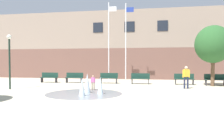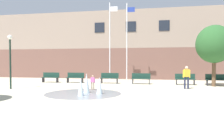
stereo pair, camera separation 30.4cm
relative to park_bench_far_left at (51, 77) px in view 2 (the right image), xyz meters
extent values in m
plane|color=#BCB299|center=(6.90, -10.26, -0.48)|extent=(100.00, 100.00, 0.00)
cube|color=brown|center=(6.90, 8.01, 1.23)|extent=(36.00, 6.00, 3.41)
cube|color=gray|center=(6.90, 8.01, 5.02)|extent=(36.00, 6.00, 4.17)
cube|color=#1E232D|center=(3.40, 4.99, 5.23)|extent=(1.10, 0.06, 1.10)
cube|color=#1E232D|center=(6.90, 4.99, 5.23)|extent=(1.10, 0.06, 1.10)
cube|color=#1E232D|center=(10.40, 4.99, 5.23)|extent=(1.10, 0.06, 1.10)
cylinder|color=gray|center=(5.30, -6.30, -0.48)|extent=(4.52, 4.52, 0.01)
cone|color=silver|center=(6.29, -6.31, 0.03)|extent=(0.36, 0.36, 1.02)
cone|color=silver|center=(5.44, -7.15, 0.02)|extent=(0.36, 0.36, 1.00)
cone|color=silver|center=(5.39, -5.96, 0.12)|extent=(0.39, 0.39, 1.20)
cube|color=#28282D|center=(-0.70, -0.06, -0.26)|extent=(0.06, 0.40, 0.44)
cube|color=#28282D|center=(0.70, -0.06, -0.26)|extent=(0.06, 0.40, 0.44)
cube|color=#19382D|center=(0.00, -0.06, -0.01)|extent=(1.60, 0.44, 0.05)
cube|color=#19382D|center=(0.00, 0.14, 0.22)|extent=(1.60, 0.04, 0.42)
cube|color=#28282D|center=(1.65, 0.11, -0.26)|extent=(0.06, 0.40, 0.44)
cube|color=#28282D|center=(3.05, 0.11, -0.26)|extent=(0.06, 0.40, 0.44)
cube|color=#19382D|center=(2.35, 0.11, -0.01)|extent=(1.60, 0.44, 0.05)
cube|color=#19382D|center=(2.35, 0.31, 0.22)|extent=(1.60, 0.04, 0.42)
cube|color=#28282D|center=(4.84, 0.12, -0.26)|extent=(0.06, 0.40, 0.44)
cube|color=#28282D|center=(6.24, 0.12, -0.26)|extent=(0.06, 0.40, 0.44)
cube|color=#19382D|center=(5.54, 0.12, -0.01)|extent=(1.60, 0.44, 0.05)
cube|color=#19382D|center=(5.54, 0.32, 0.22)|extent=(1.60, 0.04, 0.42)
cube|color=#28282D|center=(7.62, 0.03, -0.26)|extent=(0.06, 0.40, 0.44)
cube|color=#28282D|center=(9.02, 0.03, -0.26)|extent=(0.06, 0.40, 0.44)
cube|color=#19382D|center=(8.32, 0.03, -0.01)|extent=(1.60, 0.44, 0.05)
cube|color=#19382D|center=(8.32, 0.23, 0.22)|extent=(1.60, 0.04, 0.42)
cube|color=#28282D|center=(11.24, 0.09, -0.26)|extent=(0.06, 0.40, 0.44)
cube|color=#28282D|center=(12.64, 0.09, -0.26)|extent=(0.06, 0.40, 0.44)
cube|color=#19382D|center=(11.94, 0.09, -0.01)|extent=(1.60, 0.44, 0.05)
cube|color=#19382D|center=(11.94, 0.29, 0.22)|extent=(1.60, 0.04, 0.42)
cube|color=#28282D|center=(13.59, -0.12, -0.26)|extent=(0.06, 0.40, 0.44)
cube|color=#19382D|center=(14.29, -0.12, -0.01)|extent=(1.60, 0.44, 0.05)
cube|color=#19382D|center=(14.29, 0.08, 0.22)|extent=(1.60, 0.04, 0.42)
cylinder|color=#1E233D|center=(11.54, -2.72, -0.06)|extent=(0.12, 0.12, 0.84)
cylinder|color=#1E233D|center=(11.76, -2.72, -0.06)|extent=(0.12, 0.12, 0.84)
cube|color=gold|center=(11.65, -2.72, 0.63)|extent=(0.39, 0.31, 0.54)
sphere|color=beige|center=(11.65, -2.72, 1.01)|extent=(0.21, 0.21, 0.21)
cylinder|color=gold|center=(11.44, -2.72, 0.58)|extent=(0.08, 0.08, 0.55)
cylinder|color=gold|center=(11.86, -2.72, 0.58)|extent=(0.08, 0.08, 0.55)
cylinder|color=#89755B|center=(5.32, -4.58, -0.22)|extent=(0.07, 0.07, 0.52)
cylinder|color=#89755B|center=(5.45, -4.58, -0.22)|extent=(0.07, 0.07, 0.52)
cube|color=pink|center=(5.38, -4.58, 0.21)|extent=(0.22, 0.15, 0.33)
sphere|color=tan|center=(5.38, -4.58, 0.44)|extent=(0.13, 0.13, 0.13)
cylinder|color=pink|center=(5.25, -4.58, 0.17)|extent=(0.05, 0.05, 0.34)
cylinder|color=pink|center=(5.51, -4.58, 0.17)|extent=(0.05, 0.05, 0.34)
cylinder|color=silver|center=(5.17, 2.13, 3.33)|extent=(0.10, 0.10, 7.61)
cube|color=silver|center=(5.57, 2.13, 6.51)|extent=(0.70, 0.02, 0.45)
cylinder|color=silver|center=(6.83, 2.13, 3.26)|extent=(0.10, 0.10, 7.47)
cube|color=#233893|center=(7.23, 2.13, 6.37)|extent=(0.70, 0.02, 0.45)
cylinder|color=#192D23|center=(-0.41, -5.14, 1.24)|extent=(0.12, 0.12, 3.44)
sphere|color=white|center=(-0.41, -5.14, 3.13)|extent=(0.32, 0.32, 0.32)
cylinder|color=brown|center=(13.94, -0.69, 0.42)|extent=(0.28, 0.28, 1.80)
ellipsoid|color=#285628|center=(13.94, -0.69, 2.78)|extent=(2.74, 2.74, 2.91)
camera|label=1|loc=(9.18, -18.72, 1.40)|focal=35.00mm
camera|label=2|loc=(9.48, -18.66, 1.40)|focal=35.00mm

